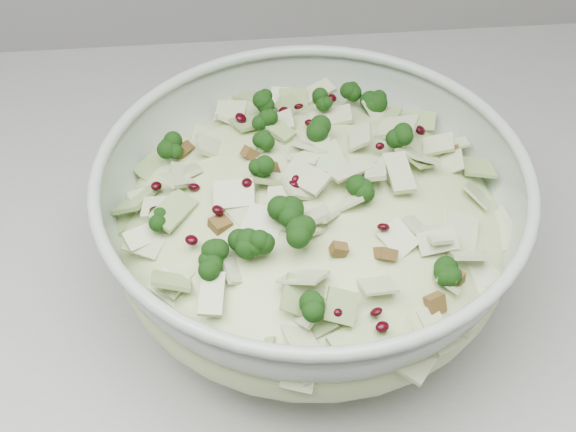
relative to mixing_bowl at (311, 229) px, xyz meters
name	(u,v)px	position (x,y,z in m)	size (l,w,h in m)	color
mixing_bowl	(311,229)	(0.00, 0.00, 0.00)	(0.38, 0.38, 0.13)	#A7B7A7
salad	(312,210)	(0.00, 0.00, 0.02)	(0.32, 0.32, 0.13)	beige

